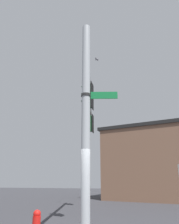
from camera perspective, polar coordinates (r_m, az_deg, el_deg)
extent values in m
cylinder|color=#ADB2B7|center=(6.16, -1.01, -2.47)|extent=(0.25, 0.25, 6.64)
cylinder|color=#ADB2B7|center=(10.96, -0.12, 5.75)|extent=(8.11, 1.75, 0.19)
cylinder|color=black|center=(9.76, -0.29, 7.69)|extent=(0.08, 0.08, 0.18)
cube|color=#194723|center=(9.51, -0.29, 4.35)|extent=(0.36, 0.30, 1.05)
sphere|color=#590F0F|center=(9.68, -1.39, 6.18)|extent=(0.22, 0.22, 0.22)
cube|color=#194723|center=(9.73, -1.50, 6.70)|extent=(0.24, 0.20, 0.03)
sphere|color=yellow|center=(9.55, -1.40, 4.26)|extent=(0.22, 0.22, 0.22)
cube|color=#194723|center=(9.59, -1.51, 4.80)|extent=(0.24, 0.20, 0.03)
sphere|color=#0F4C19|center=(9.42, -1.42, 2.29)|extent=(0.22, 0.22, 0.22)
cube|color=#194723|center=(9.46, -1.53, 2.84)|extent=(0.24, 0.20, 0.03)
cube|color=black|center=(9.47, 0.71, 4.43)|extent=(0.54, 0.03, 1.22)
cylinder|color=black|center=(14.34, 0.21, -0.80)|extent=(0.08, 0.08, 0.18)
cube|color=#194723|center=(14.17, 0.22, -3.18)|extent=(0.36, 0.30, 1.05)
sphere|color=#590F0F|center=(14.30, -0.52, -1.87)|extent=(0.22, 0.22, 0.22)
cube|color=#194723|center=(14.34, -0.60, -1.49)|extent=(0.24, 0.20, 0.03)
sphere|color=yellow|center=(14.21, -0.53, -3.22)|extent=(0.22, 0.22, 0.22)
cube|color=#194723|center=(14.24, -0.61, -2.84)|extent=(0.24, 0.20, 0.03)
sphere|color=#0F4C19|center=(14.13, -0.53, -4.60)|extent=(0.22, 0.22, 0.22)
cube|color=#194723|center=(14.15, -0.61, -4.21)|extent=(0.24, 0.20, 0.03)
cube|color=black|center=(14.14, 0.89, -3.14)|extent=(0.54, 0.03, 1.22)
cube|color=#147238|center=(6.42, 3.97, 4.53)|extent=(0.18, 0.80, 0.22)
cube|color=white|center=(6.42, 3.94, 4.53)|extent=(0.16, 0.80, 0.04)
cylinder|color=#262626|center=(6.42, -0.97, 4.50)|extent=(0.29, 0.29, 0.08)
ellipsoid|color=gray|center=(15.21, 1.97, 14.02)|extent=(0.18, 0.28, 0.09)
cube|color=gray|center=(15.20, 1.93, 14.09)|extent=(0.38, 0.20, 0.06)
cube|color=gray|center=(15.23, 2.01, 14.02)|extent=(0.38, 0.20, 0.07)
cube|color=brown|center=(20.93, 20.05, -13.11)|extent=(8.50, 11.64, 6.09)
cube|color=black|center=(24.21, 21.10, -12.78)|extent=(3.42, 9.33, 0.30)
cube|color=black|center=(21.38, 19.15, -4.58)|extent=(8.84, 12.11, 0.30)
cylinder|color=#4C3823|center=(20.03, 17.94, -17.45)|extent=(0.27, 0.27, 3.10)
sphere|color=#1E4C23|center=(20.18, 17.23, -10.09)|extent=(2.99, 2.99, 2.99)
sphere|color=red|center=(7.25, -13.99, -25.12)|extent=(0.23, 0.23, 0.23)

